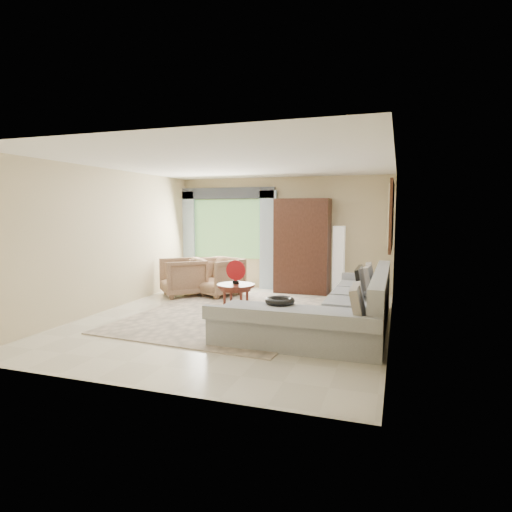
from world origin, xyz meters
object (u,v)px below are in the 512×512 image
(potted_plant, at_px, (188,276))
(floor_lamp, at_px, (339,260))
(armchair_right, at_px, (217,277))
(armoire, at_px, (302,246))
(sectional_sofa, at_px, (340,313))
(armchair_left, at_px, (183,277))
(tv_screen, at_px, (361,282))
(coffee_table, at_px, (236,302))

(potted_plant, xyz_separation_m, floor_lamp, (3.52, 0.31, 0.47))
(floor_lamp, bearing_deg, armchair_right, -157.35)
(armchair_right, distance_m, armoire, 2.01)
(sectional_sofa, distance_m, armchair_left, 3.98)
(armchair_left, relative_size, floor_lamp, 0.60)
(tv_screen, distance_m, coffee_table, 2.04)
(armchair_right, bearing_deg, armchair_left, -136.84)
(potted_plant, bearing_deg, coffee_table, -49.33)
(sectional_sofa, bearing_deg, tv_screen, 47.15)
(tv_screen, bearing_deg, coffee_table, -173.34)
(armoire, bearing_deg, sectional_sofa, -66.94)
(potted_plant, bearing_deg, armchair_left, -69.04)
(tv_screen, relative_size, armchair_right, 0.81)
(armchair_left, distance_m, armoire, 2.72)
(armchair_left, height_order, potted_plant, armchair_left)
(coffee_table, height_order, armchair_left, armchair_left)
(armchair_left, xyz_separation_m, armoire, (2.36, 1.20, 0.64))
(potted_plant, relative_size, armoire, 0.26)
(armchair_right, bearing_deg, coffee_table, -33.51)
(sectional_sofa, bearing_deg, armchair_right, 146.15)
(tv_screen, xyz_separation_m, potted_plant, (-4.22, 2.36, -0.44))
(tv_screen, height_order, potted_plant, tv_screen)
(sectional_sofa, bearing_deg, armoire, 113.06)
(coffee_table, distance_m, floor_lamp, 3.21)
(tv_screen, relative_size, floor_lamp, 0.49)
(potted_plant, bearing_deg, armchair_right, -33.76)
(sectional_sofa, relative_size, armchair_right, 3.81)
(potted_plant, relative_size, floor_lamp, 0.37)
(armoire, bearing_deg, tv_screen, -60.11)
(coffee_table, relative_size, armchair_right, 0.68)
(coffee_table, height_order, armchair_right, armchair_right)
(coffee_table, bearing_deg, armchair_left, 138.60)
(coffee_table, xyz_separation_m, armchair_left, (-1.87, 1.65, 0.08))
(sectional_sofa, relative_size, floor_lamp, 2.31)
(armchair_right, distance_m, floor_lamp, 2.68)
(potted_plant, bearing_deg, floor_lamp, 4.97)
(sectional_sofa, xyz_separation_m, armoire, (-1.23, 2.90, 0.77))
(sectional_sofa, xyz_separation_m, coffee_table, (-1.73, 0.05, 0.04))
(coffee_table, height_order, potted_plant, coffee_table)
(armchair_left, relative_size, potted_plant, 1.62)
(armchair_right, height_order, potted_plant, armchair_right)
(armchair_right, xyz_separation_m, armoire, (1.65, 0.96, 0.64))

